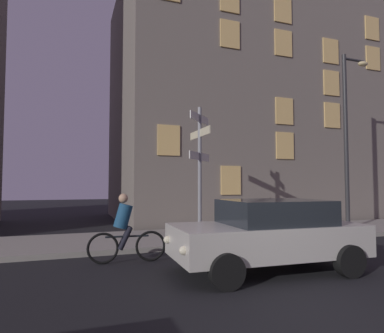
% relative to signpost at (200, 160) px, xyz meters
% --- Properties ---
extents(ground_plane, '(80.00, 80.00, 0.00)m').
position_rel_signpost_xyz_m(ground_plane, '(-0.59, -6.15, -2.61)').
color(ground_plane, black).
extents(sidewalk_kerb, '(40.00, 3.43, 0.14)m').
position_rel_signpost_xyz_m(sidewalk_kerb, '(-0.59, 0.85, -2.54)').
color(sidewalk_kerb, gray).
rests_on(sidewalk_kerb, ground_plane).
extents(signpost, '(1.08, 1.67, 4.13)m').
position_rel_signpost_xyz_m(signpost, '(0.00, 0.00, 0.00)').
color(signpost, gray).
rests_on(signpost, sidewalk_kerb).
extents(street_lamp, '(1.25, 0.28, 6.74)m').
position_rel_signpost_xyz_m(street_lamp, '(6.26, 0.24, 1.42)').
color(street_lamp, '#2D2D30').
rests_on(street_lamp, sidewalk_kerb).
extents(car_side_parked, '(4.13, 2.11, 1.49)m').
position_rel_signpost_xyz_m(car_side_parked, '(0.15, -3.64, -1.81)').
color(car_side_parked, beige).
rests_on(car_side_parked, ground_plane).
extents(cyclist, '(1.82, 0.35, 1.61)m').
position_rel_signpost_xyz_m(cyclist, '(-2.58, -1.82, -1.86)').
color(cyclist, black).
rests_on(cyclist, ground_plane).
extents(building_right_block, '(13.41, 9.06, 12.33)m').
position_rel_signpost_xyz_m(building_right_block, '(5.14, 7.29, 3.56)').
color(building_right_block, slate).
rests_on(building_right_block, ground_plane).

